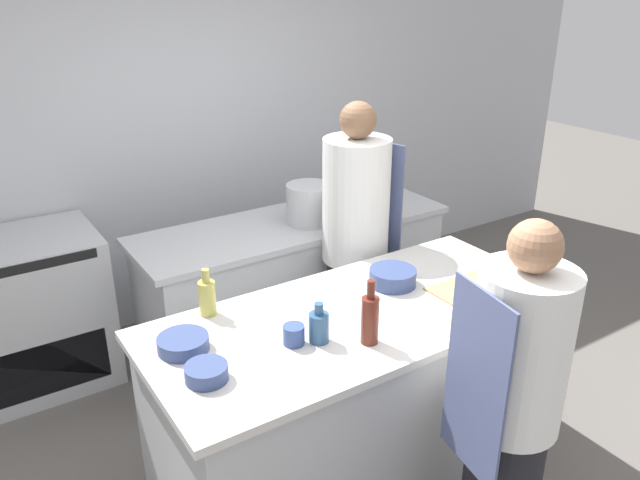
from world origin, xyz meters
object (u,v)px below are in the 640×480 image
(chef_at_stove, at_px, (355,248))
(bowl_mixing_large, at_px, (206,373))
(oven_range, at_px, (26,314))
(bottle_wine, at_px, (521,262))
(bottle_olive_oil, at_px, (207,297))
(bottle_cooking_oil, at_px, (319,326))
(stockpot, at_px, (309,204))
(bowl_ceramic_blue, at_px, (183,343))
(cup, at_px, (294,335))
(bottle_vinegar, at_px, (370,318))
(bowl_prep_small, at_px, (393,277))
(chef_at_prep_near, at_px, (510,410))

(chef_at_stove, distance_m, bowl_mixing_large, 1.56)
(oven_range, bearing_deg, chef_at_stove, -29.95)
(bowl_mixing_large, bearing_deg, bottle_wine, -2.40)
(bottle_olive_oil, relative_size, bottle_cooking_oil, 1.25)
(stockpot, bearing_deg, chef_at_stove, -80.65)
(bowl_ceramic_blue, distance_m, cup, 0.48)
(bottle_vinegar, distance_m, bowl_ceramic_blue, 0.81)
(bowl_prep_small, distance_m, bowl_ceramic_blue, 1.14)
(bowl_ceramic_blue, bearing_deg, cup, -27.19)
(chef_at_stove, xyz_separation_m, bottle_vinegar, (-0.62, -0.95, 0.17))
(bowl_prep_small, relative_size, bowl_ceramic_blue, 1.10)
(bottle_olive_oil, distance_m, bowl_prep_small, 0.96)
(bottle_olive_oil, bearing_deg, bottle_wine, -19.91)
(bowl_mixing_large, height_order, stockpot, stockpot)
(bottle_cooking_oil, bearing_deg, bowl_prep_small, 21.91)
(bottle_wine, distance_m, bowl_mixing_large, 1.76)
(chef_at_prep_near, relative_size, chef_at_stove, 0.92)
(chef_at_prep_near, height_order, bottle_olive_oil, chef_at_prep_near)
(bottle_olive_oil, distance_m, bottle_wine, 1.63)
(bottle_olive_oil, height_order, stockpot, stockpot)
(chef_at_stove, relative_size, bottle_olive_oil, 7.55)
(chef_at_prep_near, relative_size, bowl_mixing_large, 9.33)
(oven_range, xyz_separation_m, bowl_mixing_large, (0.44, -1.84, 0.48))
(bottle_cooking_oil, distance_m, cup, 0.12)
(stockpot, bearing_deg, chef_at_prep_near, -97.67)
(bottle_cooking_oil, bearing_deg, stockpot, 59.57)
(stockpot, bearing_deg, bottle_olive_oil, -143.99)
(bottle_olive_oil, xyz_separation_m, bowl_mixing_large, (-0.22, -0.48, -0.06))
(stockpot, bearing_deg, bottle_wine, -69.39)
(bowl_mixing_large, bearing_deg, oven_range, 103.39)
(bottle_olive_oil, height_order, bowl_prep_small, bottle_olive_oil)
(oven_range, xyz_separation_m, stockpot, (1.70, -0.60, 0.57))
(chef_at_prep_near, bearing_deg, oven_range, 39.96)
(bottle_olive_oil, bearing_deg, bowl_prep_small, -14.35)
(chef_at_prep_near, xyz_separation_m, bottle_wine, (0.75, 0.62, 0.22))
(chef_at_prep_near, xyz_separation_m, bowl_ceramic_blue, (-1.00, 0.95, 0.15))
(bowl_prep_small, bearing_deg, bottle_wine, -27.71)
(bottle_vinegar, bearing_deg, chef_at_stove, 56.95)
(oven_range, relative_size, bottle_cooking_oil, 5.20)
(bottle_olive_oil, height_order, bottle_cooking_oil, bottle_olive_oil)
(stockpot, bearing_deg, bowl_ceramic_blue, -141.92)
(bottle_olive_oil, bearing_deg, cup, -65.02)
(bottle_wine, xyz_separation_m, bowl_ceramic_blue, (-1.75, 0.33, -0.07))
(bowl_prep_small, relative_size, cup, 2.57)
(bottle_vinegar, bearing_deg, bottle_olive_oil, 128.62)
(bottle_olive_oil, bearing_deg, bowl_ceramic_blue, -133.39)
(bottle_wine, bearing_deg, oven_range, 138.91)
(chef_at_stove, height_order, bottle_cooking_oil, chef_at_stove)
(bottle_cooking_oil, xyz_separation_m, cup, (-0.10, 0.04, -0.03))
(bowl_ceramic_blue, relative_size, cup, 2.33)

